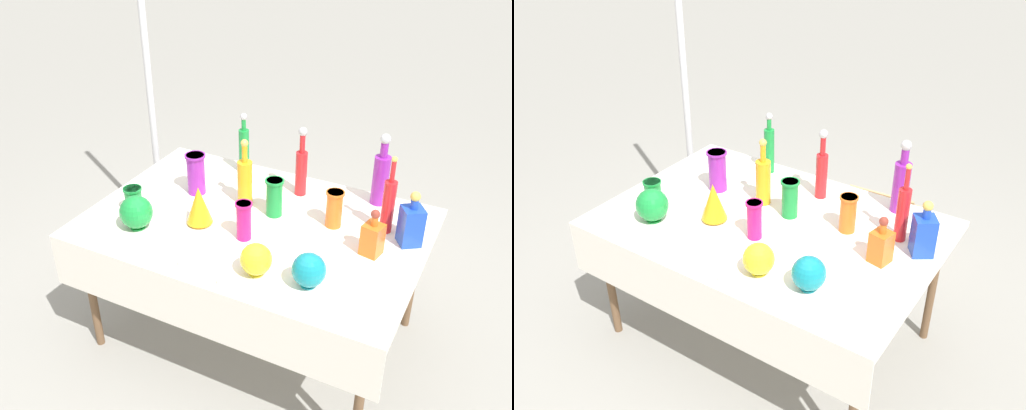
# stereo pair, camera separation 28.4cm
# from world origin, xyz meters

# --- Properties ---
(ground_plane) EXTENTS (40.00, 40.00, 0.00)m
(ground_plane) POSITION_xyz_m (0.00, 0.00, 0.00)
(ground_plane) COLOR gray
(display_table) EXTENTS (1.69, 1.14, 0.76)m
(display_table) POSITION_xyz_m (0.00, -0.03, 0.71)
(display_table) COLOR white
(display_table) RESTS_ON ground
(tall_bottle_0) EXTENTS (0.09, 0.09, 0.40)m
(tall_bottle_0) POSITION_xyz_m (0.49, 0.47, 0.92)
(tall_bottle_0) COLOR purple
(tall_bottle_0) RESTS_ON display_table
(tall_bottle_1) EXTENTS (0.06, 0.06, 0.39)m
(tall_bottle_1) POSITION_xyz_m (0.08, 0.37, 0.92)
(tall_bottle_1) COLOR red
(tall_bottle_1) RESTS_ON display_table
(tall_bottle_2) EXTENTS (0.08, 0.08, 0.37)m
(tall_bottle_2) POSITION_xyz_m (-0.14, 0.14, 0.90)
(tall_bottle_2) COLOR orange
(tall_bottle_2) RESTS_ON display_table
(tall_bottle_3) EXTENTS (0.06, 0.06, 0.41)m
(tall_bottle_3) POSITION_xyz_m (0.61, 0.22, 0.91)
(tall_bottle_3) COLOR red
(tall_bottle_3) RESTS_ON display_table
(tall_bottle_4) EXTENTS (0.06, 0.06, 0.37)m
(tall_bottle_4) POSITION_xyz_m (-0.32, 0.46, 0.91)
(tall_bottle_4) COLOR #198C38
(tall_bottle_4) RESTS_ON display_table
(square_decanter_0) EXTENTS (0.10, 0.10, 0.24)m
(square_decanter_0) POSITION_xyz_m (0.60, 0.00, 0.85)
(square_decanter_0) COLOR orange
(square_decanter_0) RESTS_ON display_table
(square_decanter_1) EXTENTS (0.14, 0.14, 0.28)m
(square_decanter_1) POSITION_xyz_m (0.74, 0.16, 0.87)
(square_decanter_1) COLOR blue
(square_decanter_1) RESTS_ON display_table
(slender_vase_0) EXTENTS (0.10, 0.10, 0.20)m
(slender_vase_0) POSITION_xyz_m (0.05, 0.11, 0.87)
(slender_vase_0) COLOR #198C38
(slender_vase_0) RESTS_ON display_table
(slender_vase_1) EXTENTS (0.09, 0.09, 0.19)m
(slender_vase_1) POSITION_xyz_m (0.36, 0.15, 0.86)
(slender_vase_1) COLOR orange
(slender_vase_1) RESTS_ON display_table
(slender_vase_2) EXTENTS (0.11, 0.11, 0.23)m
(slender_vase_2) POSITION_xyz_m (-0.43, 0.12, 0.88)
(slender_vase_2) COLOR purple
(slender_vase_2) RESTS_ON display_table
(slender_vase_3) EXTENTS (0.08, 0.08, 0.20)m
(slender_vase_3) POSITION_xyz_m (0.01, -0.16, 0.87)
(slender_vase_3) COLOR #C61972
(slender_vase_3) RESTS_ON display_table
(slender_vase_4) EXTENTS (0.10, 0.10, 0.14)m
(slender_vase_4) POSITION_xyz_m (-0.61, -0.20, 0.84)
(slender_vase_4) COLOR #198C38
(slender_vase_4) RESTS_ON display_table
(fluted_vase_0) EXTENTS (0.13, 0.13, 0.21)m
(fluted_vase_0) POSITION_xyz_m (-0.25, -0.14, 0.87)
(fluted_vase_0) COLOR orange
(fluted_vase_0) RESTS_ON display_table
(round_bowl_0) EXTENTS (0.14, 0.14, 0.15)m
(round_bowl_0) POSITION_xyz_m (0.20, -0.38, 0.84)
(round_bowl_0) COLOR yellow
(round_bowl_0) RESTS_ON display_table
(round_bowl_1) EXTENTS (0.15, 0.15, 0.16)m
(round_bowl_1) POSITION_xyz_m (0.43, -0.35, 0.84)
(round_bowl_1) COLOR teal
(round_bowl_1) RESTS_ON display_table
(round_bowl_2) EXTENTS (0.17, 0.17, 0.17)m
(round_bowl_2) POSITION_xyz_m (-0.50, -0.32, 0.85)
(round_bowl_2) COLOR #198C38
(round_bowl_2) RESTS_ON display_table
(price_tag_left) EXTENTS (0.05, 0.03, 0.04)m
(price_tag_left) POSITION_xyz_m (-0.12, -0.50, 0.78)
(price_tag_left) COLOR white
(price_tag_left) RESTS_ON display_table
(price_tag_center) EXTENTS (0.06, 0.02, 0.03)m
(price_tag_center) POSITION_xyz_m (0.11, -0.52, 0.78)
(price_tag_center) COLOR white
(price_tag_center) RESTS_ON display_table
(cardboard_box_behind_left) EXTENTS (0.55, 0.45, 0.34)m
(cardboard_box_behind_left) POSITION_xyz_m (0.07, 1.20, 0.13)
(cardboard_box_behind_left) COLOR tan
(cardboard_box_behind_left) RESTS_ON ground
(canopy_pole) EXTENTS (0.18, 0.18, 2.28)m
(canopy_pole) POSITION_xyz_m (-1.09, 0.63, 0.89)
(canopy_pole) COLOR silver
(canopy_pole) RESTS_ON ground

